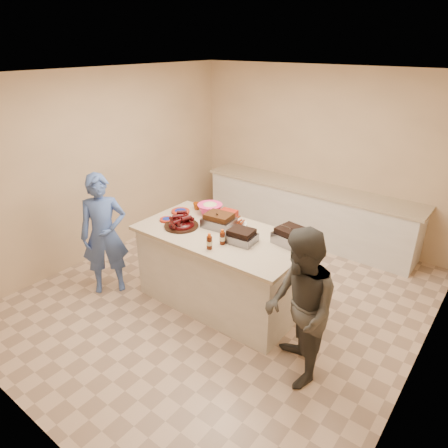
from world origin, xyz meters
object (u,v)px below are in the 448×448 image
Objects in this scene: island at (222,301)px; bbq_bottle_b at (222,244)px; mustard_bottle at (221,227)px; coleslaw_bowl at (210,214)px; plastic_cup at (197,209)px; bbq_bottle_a at (209,249)px; guest_gray at (293,373)px; rib_platter at (181,227)px; roasting_pan at (290,243)px; guest_blue at (112,288)px.

island is 1.00m from bbq_bottle_b.
coleslaw_bowl is at bearing 147.28° from mustard_bottle.
plastic_cup reaches higher than island.
bbq_bottle_a is 0.56m from mustard_bottle.
mustard_bottle reaches higher than plastic_cup.
coleslaw_bowl is 2.21m from guest_gray.
rib_platter reaches higher than guest_gray.
rib_platter is 0.68m from bbq_bottle_b.
bbq_bottle_a reaches higher than roasting_pan.
bbq_bottle_a is at bearing -103.90° from bbq_bottle_b.
mustard_bottle is at bearing 35.59° from rib_platter.
bbq_bottle_b is (0.18, -0.21, 0.96)m from island.
bbq_bottle_a reaches higher than bbq_bottle_b.
island is 1.51m from guest_blue.
roasting_pan is at bearing -4.16° from coleslaw_bowl.
roasting_pan is at bearing 9.84° from mustard_bottle.
island is 1.41m from guest_gray.
island is at bearing 17.23° from rib_platter.
plastic_cup is at bearing 158.08° from mustard_bottle.
coleslaw_bowl is 0.20× the size of guest_blue.
plastic_cup is 0.06× the size of guest_blue.
roasting_pan is 0.87m from mustard_bottle.
island is at bearing -51.09° from mustard_bottle.
island is 0.98m from mustard_bottle.
bbq_bottle_a is 1.80m from guest_blue.
bbq_bottle_b is (0.67, -0.06, 0.00)m from rib_platter.
plastic_cup is at bearing 111.78° from rib_platter.
coleslaw_bowl is 0.44m from mustard_bottle.
coleslaw_bowl reaches higher than rib_platter.
bbq_bottle_b is (-0.58, -0.49, 0.00)m from roasting_pan.
plastic_cup is at bearing 151.84° from island.
guest_gray is at bearing -6.53° from bbq_bottle_a.
coleslaw_bowl is at bearing 138.53° from bbq_bottle_b.
bbq_bottle_a is at bearing -19.96° from rib_platter.
coleslaw_bowl is (0.02, 0.52, 0.00)m from rib_platter.
guest_blue is at bearing -127.49° from guest_gray.
mustard_bottle is 0.08× the size of guest_blue.
plastic_cup is 2.41m from guest_gray.
roasting_pan reaches higher than mustard_bottle.
guest_gray is at bearing -15.14° from bbq_bottle_b.
bbq_bottle_b is at bearing -130.68° from roasting_pan.
coleslaw_bowl is (-0.47, 0.37, 0.96)m from island.
roasting_pan is 1.37m from guest_gray.
plastic_cup is 0.06× the size of guest_gray.
bbq_bottle_b reaches higher than rib_platter.
island is 6.25× the size of coleslaw_bowl.
roasting_pan is 0.76m from bbq_bottle_b.
coleslaw_bowl reaches higher than mustard_bottle.
bbq_bottle_b reaches higher than guest_gray.
coleslaw_bowl is at bearing -0.98° from plastic_cup.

